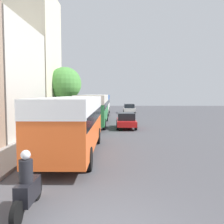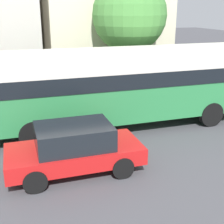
# 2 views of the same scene
# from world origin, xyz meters

# --- Properties ---
(bus_following) EXTENTS (2.60, 11.41, 3.07)m
(bus_following) POSITION_xyz_m (-1.91, 19.94, 1.99)
(bus_following) COLOR #2D8447
(bus_following) RESTS_ON ground_plane
(car_far_curb) EXTENTS (1.80, 3.90, 1.45)m
(car_far_curb) POSITION_xyz_m (1.25, 17.44, 0.75)
(car_far_curb) COLOR red
(car_far_curb) RESTS_ON ground_plane
(street_tree) EXTENTS (3.58, 3.58, 5.92)m
(street_tree) POSITION_xyz_m (-5.21, 21.55, 4.26)
(street_tree) COLOR brown
(street_tree) RESTS_ON sidewalk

